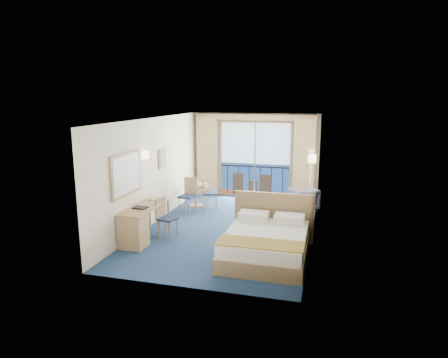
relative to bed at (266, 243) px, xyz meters
The scene contains 22 objects.
floor 2.00m from the bed, 126.22° to the left, with size 6.50×6.50×0.00m, color navy.
room_walls 2.46m from the bed, 126.22° to the left, with size 4.04×6.54×2.72m.
balcony_door 5.02m from the bed, 103.70° to the left, with size 2.36×0.03×2.52m.
curtain_left 5.48m from the bed, 120.22° to the left, with size 0.65×0.22×2.55m, color tan.
curtain_right 4.77m from the bed, 85.28° to the left, with size 0.65×0.22×2.55m, color tan.
pelmet 5.34m from the bed, 103.95° to the left, with size 3.80×0.25×0.18m, color #9D8555.
mirror 3.37m from the bed, behind, with size 0.05×1.25×0.95m.
wall_print 3.96m from the bed, 146.95° to the left, with size 0.04×0.42×0.52m.
sconce_left 3.60m from the bed, 162.31° to the left, with size 0.18×0.18×0.18m, color beige.
sconce_right 2.24m from the bed, 61.71° to the left, with size 0.18×0.18×0.18m, color beige.
bed is the anchor object (origin of this frame).
nightstand 1.66m from the bed, 68.48° to the left, with size 0.41×0.39×0.54m, color tan.
phone 1.73m from the bed, 68.19° to the left, with size 0.20×0.15×0.09m, color silver.
armchair 3.78m from the bed, 82.62° to the left, with size 0.68×0.70×0.63m, color #434A52.
floor_lamp 4.27m from the bed, 81.25° to the left, with size 0.24×0.24×1.71m.
desk 2.87m from the bed, behind, with size 0.57×1.65×0.77m.
desk_chair 2.58m from the bed, 165.99° to the left, with size 0.47×0.46×0.91m.
folder 2.92m from the bed, behind, with size 0.30×0.23×0.03m, color black.
desk_lamp 3.19m from the bed, 163.56° to the left, with size 0.13×0.13×0.49m.
round_table 4.21m from the bed, 128.83° to the left, with size 0.74×0.74×0.67m.
table_chair_a 3.83m from the bed, 125.62° to the left, with size 0.53×0.52×0.96m.
table_chair_b 3.73m from the bed, 134.88° to the left, with size 0.49×0.50×0.98m.
Camera 1 is at (2.34, -9.20, 3.25)m, focal length 32.00 mm.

